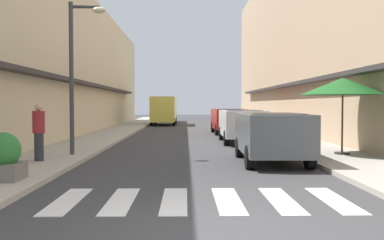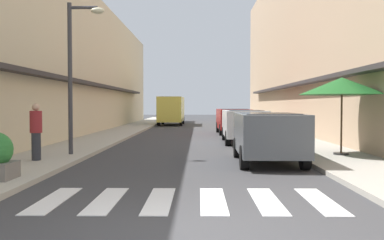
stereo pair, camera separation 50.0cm
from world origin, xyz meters
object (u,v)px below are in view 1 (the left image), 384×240
at_px(delivery_van, 164,108).
at_px(street_lamp, 78,61).
at_px(pedestrian_walking_near, 39,131).
at_px(planter_corner, 2,157).
at_px(parked_car_mid, 242,122).
at_px(parked_car_far, 228,118).
at_px(parked_car_near, 271,132).
at_px(cafe_umbrella, 343,87).

relative_size(delivery_van, street_lamp, 1.12).
bearing_deg(delivery_van, pedestrian_walking_near, -95.52).
height_order(street_lamp, planter_corner, street_lamp).
xyz_separation_m(street_lamp, pedestrian_walking_near, (-0.73, -1.58, -2.14)).
height_order(parked_car_mid, pedestrian_walking_near, pedestrian_walking_near).
relative_size(delivery_van, planter_corner, 5.36).
bearing_deg(planter_corner, parked_car_far, 68.60).
distance_m(parked_car_near, delivery_van, 24.25).
bearing_deg(parked_car_near, street_lamp, 168.38).
xyz_separation_m(parked_car_mid, street_lamp, (-5.94, -5.52, 2.19)).
xyz_separation_m(delivery_van, cafe_umbrella, (6.85, -22.67, 0.88)).
distance_m(cafe_umbrella, planter_corner, 10.20).
bearing_deg(planter_corner, parked_car_mid, 58.15).
height_order(parked_car_far, cafe_umbrella, cafe_umbrella).
xyz_separation_m(parked_car_near, street_lamp, (-5.94, 1.22, 2.19)).
height_order(parked_car_far, planter_corner, parked_car_far).
relative_size(parked_car_near, planter_corner, 4.00).
relative_size(parked_car_mid, planter_corner, 4.37).
height_order(parked_car_far, street_lamp, street_lamp).
height_order(parked_car_near, cafe_umbrella, cafe_umbrella).
distance_m(parked_car_mid, parked_car_far, 6.00).
bearing_deg(planter_corner, parked_car_near, 28.88).
height_order(parked_car_near, delivery_van, delivery_van).
relative_size(cafe_umbrella, planter_corner, 2.66).
xyz_separation_m(street_lamp, cafe_umbrella, (8.46, -0.03, -0.82)).
xyz_separation_m(parked_car_near, planter_corner, (-6.37, -3.52, -0.32)).
height_order(parked_car_near, parked_car_mid, same).
distance_m(parked_car_near, planter_corner, 7.28).
height_order(parked_car_near, street_lamp, street_lamp).
relative_size(delivery_van, pedestrian_walking_near, 3.34).
relative_size(parked_car_near, pedestrian_walking_near, 2.49).
bearing_deg(street_lamp, parked_car_far, 62.73).
xyz_separation_m(parked_car_mid, cafe_umbrella, (2.52, -5.55, 1.37)).
xyz_separation_m(parked_car_near, parked_car_mid, (0.00, 6.74, 0.00)).
bearing_deg(parked_car_far, planter_corner, -111.40).
height_order(parked_car_mid, parked_car_far, same).
bearing_deg(parked_car_near, parked_car_far, 90.00).
relative_size(parked_car_mid, delivery_van, 0.82).
xyz_separation_m(parked_car_near, cafe_umbrella, (2.52, 1.19, 1.37)).
relative_size(street_lamp, pedestrian_walking_near, 2.97).
xyz_separation_m(parked_car_mid, parked_car_far, (-0.00, 6.00, -0.00)).
bearing_deg(street_lamp, planter_corner, -95.24).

